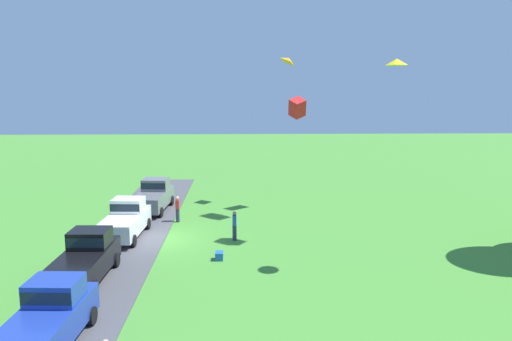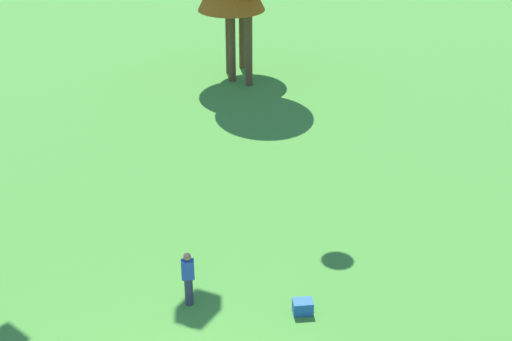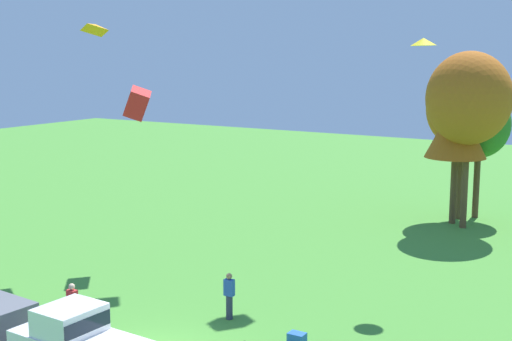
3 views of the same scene
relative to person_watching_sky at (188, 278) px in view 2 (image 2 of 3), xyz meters
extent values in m
cylinder|color=#2D334C|center=(0.00, 0.00, -0.44)|extent=(0.24, 0.24, 0.88)
cube|color=#2851AD|center=(0.00, 0.00, 0.30)|extent=(0.36, 0.22, 0.60)
sphere|color=#9E7051|center=(0.00, 0.00, 0.72)|extent=(0.22, 0.22, 0.22)
cylinder|color=brown|center=(2.60, 19.98, 1.38)|extent=(0.36, 0.36, 4.50)
cylinder|color=brown|center=(2.66, 18.63, 0.99)|extent=(0.36, 0.36, 3.73)
cylinder|color=brown|center=(3.37, 20.78, 1.05)|extent=(0.36, 0.36, 3.86)
cylinder|color=brown|center=(3.45, 17.92, 1.64)|extent=(0.36, 0.36, 5.03)
cube|color=blue|center=(3.15, -0.75, -0.68)|extent=(0.56, 0.40, 0.40)
camera|label=1|loc=(27.59, 0.42, 8.07)|focal=35.00mm
camera|label=2|loc=(0.16, -16.56, 11.73)|focal=50.00mm
camera|label=3|loc=(13.52, -20.34, 8.62)|focal=50.00mm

